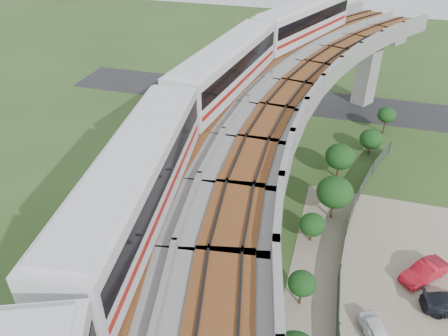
{
  "coord_description": "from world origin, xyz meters",
  "views": [
    {
      "loc": [
        6.88,
        -23.23,
        23.52
      ],
      "look_at": [
        -0.2,
        0.56,
        7.5
      ],
      "focal_mm": 35.0,
      "sensor_mm": 36.0,
      "label": 1
    }
  ],
  "objects": [
    {
      "name": "tree_5",
      "position": [
        6.13,
        -2.95,
        1.94
      ],
      "size": [
        1.86,
        1.86,
        2.74
      ],
      "color": "#382314",
      "rests_on": "ground"
    },
    {
      "name": "viaduct",
      "position": [
        3.84,
        0.0,
        9.05
      ],
      "size": [
        19.58,
        73.98,
        11.4
      ],
      "color": "#99968E",
      "rests_on": "ground"
    },
    {
      "name": "tree_0",
      "position": [
        11.7,
        23.85,
        2.29
      ],
      "size": [
        2.04,
        2.04,
        3.17
      ],
      "color": "#382314",
      "rests_on": "ground"
    },
    {
      "name": "ground",
      "position": [
        0.0,
        0.0,
        0.0
      ],
      "size": [
        160.0,
        160.0,
        0.0
      ],
      "primitive_type": "plane",
      "color": "#2F441B",
      "rests_on": "ground"
    },
    {
      "name": "fence",
      "position": [
        9.75,
        0.0,
        0.75
      ],
      "size": [
        3.87,
        38.73,
        1.5
      ],
      "color": "#2D382D",
      "rests_on": "ground"
    },
    {
      "name": "metro_train",
      "position": [
        0.37,
        -1.78,
        12.31
      ],
      "size": [
        11.59,
        61.33,
        3.64
      ],
      "color": "silver",
      "rests_on": "ground"
    },
    {
      "name": "tree_2",
      "position": [
        7.36,
        13.25,
        2.32
      ],
      "size": [
        2.79,
        2.79,
        3.51
      ],
      "color": "#382314",
      "rests_on": "ground"
    },
    {
      "name": "tree_3",
      "position": [
        7.33,
        6.9,
        2.63
      ],
      "size": [
        2.99,
        2.99,
        3.9
      ],
      "color": "#382314",
      "rests_on": "ground"
    },
    {
      "name": "tree_4",
      "position": [
        6.04,
        3.51,
        1.62
      ],
      "size": [
        2.04,
        2.04,
        2.49
      ],
      "color": "#382314",
      "rests_on": "ground"
    },
    {
      "name": "dirt_lot",
      "position": [
        14.0,
        -2.0,
        0.02
      ],
      "size": [
        18.0,
        26.0,
        0.04
      ],
      "primitive_type": "cube",
      "color": "#80715D",
      "rests_on": "ground"
    },
    {
      "name": "car_white",
      "position": [
        11.05,
        -4.4,
        0.6
      ],
      "size": [
        2.71,
        3.51,
        1.12
      ],
      "primitive_type": "imported",
      "rotation": [
        0.0,
        0.0,
        0.49
      ],
      "color": "white",
      "rests_on": "dirt_lot"
    },
    {
      "name": "asphalt_road",
      "position": [
        0.0,
        30.0,
        0.01
      ],
      "size": [
        60.0,
        8.0,
        0.03
      ],
      "primitive_type": "cube",
      "color": "#232326",
      "rests_on": "ground"
    },
    {
      "name": "car_red",
      "position": [
        14.23,
        1.79,
        0.68
      ],
      "size": [
        3.65,
        3.72,
        1.27
      ],
      "primitive_type": "imported",
      "rotation": [
        0.0,
        0.0,
        -0.76
      ],
      "color": "#AB0F1E",
      "rests_on": "dirt_lot"
    },
    {
      "name": "tree_1",
      "position": [
        10.2,
        18.7,
        1.76
      ],
      "size": [
        2.36,
        2.36,
        2.77
      ],
      "color": "#382314",
      "rests_on": "ground"
    }
  ]
}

